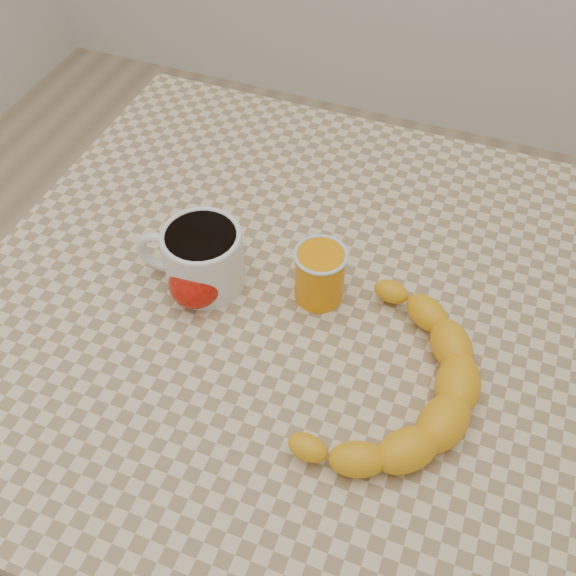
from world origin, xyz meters
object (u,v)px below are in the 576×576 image
(banana, at_px, (391,382))
(table, at_px, (288,338))
(coffee_mug, at_px, (201,256))
(apple, at_px, (195,283))
(orange_juice_glass, at_px, (320,274))

(banana, bearing_deg, table, 166.49)
(coffee_mug, bearing_deg, banana, -16.44)
(table, relative_size, coffee_mug, 5.49)
(apple, bearing_deg, coffee_mug, 100.14)
(orange_juice_glass, xyz_separation_m, banana, (0.12, -0.11, -0.01))
(coffee_mug, relative_size, orange_juice_glass, 1.90)
(coffee_mug, height_order, banana, coffee_mug)
(orange_juice_glass, height_order, apple, orange_juice_glass)
(table, relative_size, banana, 2.23)
(table, bearing_deg, orange_juice_glass, 29.50)
(apple, relative_size, banana, 0.24)
(apple, bearing_deg, banana, -10.23)
(table, distance_m, orange_juice_glass, 0.13)
(table, height_order, banana, banana)
(table, bearing_deg, banana, -29.81)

